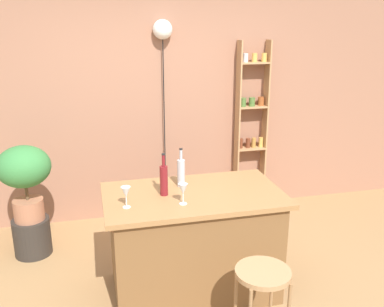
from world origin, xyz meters
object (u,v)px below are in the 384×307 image
Objects in this scene: spice_shelf at (251,128)px; plant_stool at (32,236)px; wine_glass_left at (183,190)px; wine_glass_center at (126,193)px; potted_plant at (24,174)px; bar_stool at (262,290)px; bottle_wine_red at (164,180)px; bottle_soda_blue at (181,172)px; pendant_globe_light at (163,33)px.

plant_stool is at bearing -167.34° from spice_shelf.
spice_shelf is at bearing 54.55° from wine_glass_left.
plant_stool is 2.27× the size of wine_glass_center.
potted_plant reaches higher than plant_stool.
spice_shelf is 2.31m from wine_glass_center.
wine_glass_center is (-0.83, 0.65, 0.53)m from bar_stool.
spice_shelf is 1.98m from bottle_wine_red.
plant_stool is at bearing 141.66° from bottle_wine_red.
plant_stool is 1.13× the size of bottle_soda_blue.
pendant_globe_light is (-0.24, 2.34, 1.61)m from bar_stool.
spice_shelf reaches higher than bottle_soda_blue.
wine_glass_center is (-0.42, 0.04, 0.00)m from wine_glass_left.
bar_stool is 1.71× the size of plant_stool.
bar_stool is 2.45m from potted_plant.
pendant_globe_light reaches higher than bar_stool.
bottle_soda_blue is (-1.14, -1.33, 0.01)m from spice_shelf.
bottle_soda_blue reaches higher than plant_stool.
potted_plant reaches higher than wine_glass_left.
potted_plant is at bearing 134.03° from bar_stool.
bottle_wine_red is 0.23m from bottle_soda_blue.
pendant_globe_light is (-1.03, 0.04, 1.08)m from spice_shelf.
wine_glass_left is (0.11, -0.21, -0.01)m from bottle_wine_red.
bar_stool is 3.87× the size of wine_glass_center.
spice_shelf is at bearing 49.42° from bottle_soda_blue.
pendant_globe_light is at bearing 22.35° from plant_stool.
spice_shelf is at bearing 70.95° from bar_stool.
bottle_soda_blue is at bearing -94.46° from pendant_globe_light.
wine_glass_left reaches higher than plant_stool.
bottle_wine_red is at bearing -138.62° from bottle_soda_blue.
wine_glass_left is 2.04m from pendant_globe_light.
pendant_globe_light is at bearing 70.64° from wine_glass_center.
pendant_globe_light reaches higher than bottle_wine_red.
spice_shelf is 5.41× the size of plant_stool.
spice_shelf is 2.71× the size of potted_plant.
wine_glass_left is (1.28, -1.13, 0.82)m from plant_stool.
potted_plant is 2.00m from pendant_globe_light.
potted_plant is 1.50m from bottle_wine_red.
potted_plant is at bearing -157.65° from pendant_globe_light.
wine_glass_left is at bearing -5.33° from wine_glass_center.
bottle_soda_blue reaches higher than potted_plant.
spice_shelf is at bearing 12.66° from potted_plant.
bar_stool is at bearing -45.97° from plant_stool.
bottle_wine_red reaches higher than bar_stool.
wine_glass_left is at bearing -125.45° from spice_shelf.
wine_glass_left is 0.42m from wine_glass_center.
plant_stool is at bearing 0.00° from potted_plant.
bottle_wine_red reaches higher than wine_glass_left.
potted_plant is 4.53× the size of wine_glass_center.
bottle_wine_red is at bearing -38.34° from plant_stool.
bar_stool is at bearing -84.20° from pendant_globe_light.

